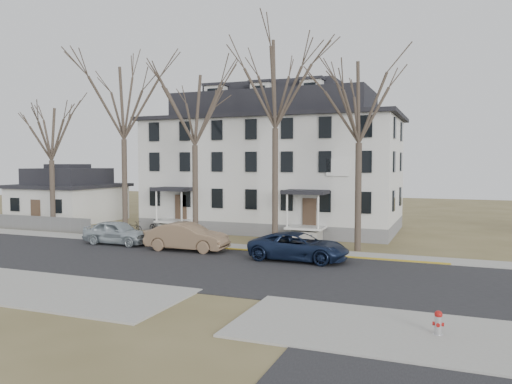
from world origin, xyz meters
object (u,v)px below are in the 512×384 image
at_px(bicycle_left, 133,227).
at_px(fire_hydrant, 438,324).
at_px(car_navy, 299,247).
at_px(boarding_house, 274,164).
at_px(tree_mid_left, 195,105).
at_px(car_silver, 117,233).
at_px(car_tan, 187,237).
at_px(tree_mid_right, 359,97).
at_px(tree_bungalow, 51,130).
at_px(small_house, 68,197).
at_px(tree_far_left, 123,98).
at_px(bicycle_right, 157,226).
at_px(tree_center, 275,78).

xyz_separation_m(bicycle_left, fire_hydrant, (22.89, -15.97, -0.04)).
bearing_deg(car_navy, boarding_house, 26.30).
bearing_deg(tree_mid_left, car_silver, -137.67).
distance_m(car_tan, car_navy, 7.44).
relative_size(bicycle_left, fire_hydrant, 2.10).
xyz_separation_m(car_tan, car_navy, (7.42, -0.44, -0.08)).
bearing_deg(fire_hydrant, tree_mid_right, 109.34).
xyz_separation_m(tree_bungalow, car_navy, (21.99, -4.46, -7.34)).
xyz_separation_m(small_house, tree_far_left, (11.00, -6.20, 8.09)).
xyz_separation_m(tree_bungalow, car_silver, (9.01, -3.64, -7.31)).
relative_size(car_navy, bicycle_right, 3.32).
bearing_deg(tree_mid_right, tree_mid_left, 180.00).
bearing_deg(boarding_house, tree_mid_right, -43.81).
bearing_deg(car_silver, boarding_house, -30.79).
height_order(small_house, tree_mid_left, tree_mid_left).
height_order(tree_bungalow, bicycle_right, tree_bungalow).
bearing_deg(tree_mid_right, car_tan, -157.98).
distance_m(tree_bungalow, fire_hydrant, 33.94).
xyz_separation_m(small_house, bicycle_left, (10.75, -4.86, -1.78)).
distance_m(tree_bungalow, car_tan, 16.76).
relative_size(tree_far_left, fire_hydrant, 16.20).
distance_m(small_house, tree_mid_left, 19.53).
relative_size(tree_far_left, tree_bungalow, 1.27).
relative_size(tree_center, bicycle_right, 8.70).
distance_m(tree_mid_right, car_navy, 10.20).
xyz_separation_m(car_tan, bicycle_left, (-7.82, 5.36, -0.39)).
xyz_separation_m(tree_mid_right, bicycle_right, (-16.12, 2.22, -9.09)).
distance_m(tree_far_left, car_silver, 10.40).
xyz_separation_m(tree_far_left, bicycle_left, (-0.25, 1.34, -9.88)).
bearing_deg(car_tan, tree_center, -50.86).
bearing_deg(boarding_house, tree_center, -69.80).
xyz_separation_m(small_house, tree_mid_left, (17.00, -6.20, 7.35)).
height_order(car_navy, fire_hydrant, car_navy).
bearing_deg(tree_mid_right, small_house, 167.73).
bearing_deg(fire_hydrant, tree_mid_left, 138.66).
distance_m(tree_mid_left, tree_mid_right, 11.50).
bearing_deg(bicycle_left, car_tan, -116.38).
height_order(small_house, fire_hydrant, small_house).
relative_size(car_silver, bicycle_left, 2.65).
xyz_separation_m(small_house, car_silver, (13.01, -9.83, -1.44)).
relative_size(tree_mid_left, tree_center, 0.87).
distance_m(small_house, car_silver, 16.37).
bearing_deg(fire_hydrant, tree_far_left, 147.11).
relative_size(tree_center, tree_mid_right, 1.15).
bearing_deg(car_tan, tree_mid_left, 18.25).
height_order(tree_bungalow, fire_hydrant, tree_bungalow).
bearing_deg(tree_bungalow, car_silver, -21.98).
bearing_deg(car_silver, bicycle_right, 5.99).
bearing_deg(tree_far_left, fire_hydrant, -32.89).
bearing_deg(tree_mid_left, small_house, 159.97).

